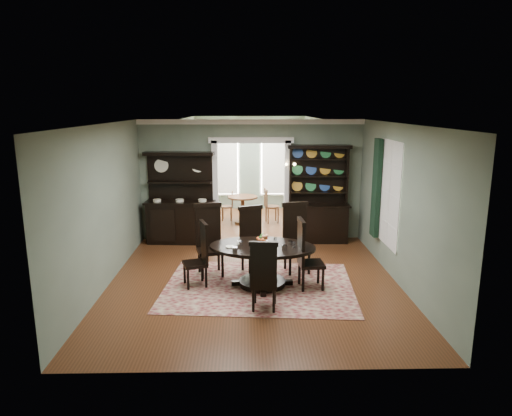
{
  "coord_description": "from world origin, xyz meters",
  "views": [
    {
      "loc": [
        -0.15,
        -8.23,
        3.31
      ],
      "look_at": [
        0.06,
        0.6,
        1.33
      ],
      "focal_mm": 32.0,
      "sensor_mm": 36.0,
      "label": 1
    }
  ],
  "objects_px": {
    "dining_table": "(262,258)",
    "parlor_table": "(243,206)",
    "welsh_dresser": "(318,207)",
    "sideboard": "(181,211)"
  },
  "relations": [
    {
      "from": "parlor_table",
      "to": "sideboard",
      "type": "bearing_deg",
      "value": -130.02
    },
    {
      "from": "sideboard",
      "to": "dining_table",
      "type": "bearing_deg",
      "value": -52.52
    },
    {
      "from": "dining_table",
      "to": "welsh_dresser",
      "type": "relative_size",
      "value": 0.89
    },
    {
      "from": "dining_table",
      "to": "sideboard",
      "type": "relative_size",
      "value": 0.95
    },
    {
      "from": "dining_table",
      "to": "welsh_dresser",
      "type": "bearing_deg",
      "value": 70.33
    },
    {
      "from": "dining_table",
      "to": "parlor_table",
      "type": "xyz_separation_m",
      "value": [
        -0.39,
        4.69,
        -0.03
      ]
    },
    {
      "from": "dining_table",
      "to": "sideboard",
      "type": "bearing_deg",
      "value": 131.09
    },
    {
      "from": "welsh_dresser",
      "to": "parlor_table",
      "type": "bearing_deg",
      "value": 137.46
    },
    {
      "from": "dining_table",
      "to": "parlor_table",
      "type": "bearing_deg",
      "value": 102.31
    },
    {
      "from": "sideboard",
      "to": "parlor_table",
      "type": "bearing_deg",
      "value": 53.96
    }
  ]
}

